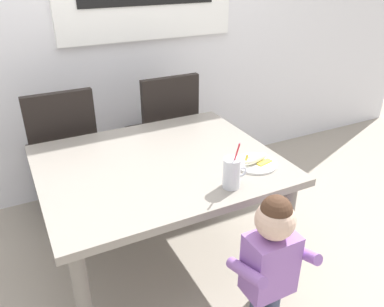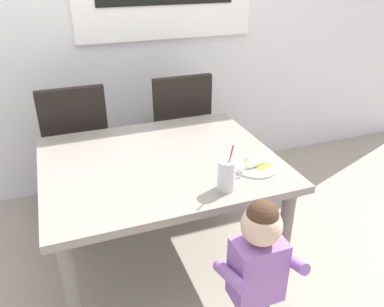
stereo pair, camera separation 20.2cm
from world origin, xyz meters
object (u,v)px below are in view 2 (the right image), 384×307
at_px(dining_chair_left, 76,142).
at_px(milk_cup, 226,177).
at_px(peeled_banana, 257,162).
at_px(dining_chair_right, 178,127).
at_px(toddler_standing, 258,263).
at_px(snack_plate, 256,167).
at_px(dining_table, 160,174).

xyz_separation_m(dining_chair_left, milk_cup, (0.60, -1.13, 0.23)).
relative_size(milk_cup, peeled_banana, 1.41).
bearing_deg(peeled_banana, dining_chair_right, 95.50).
distance_m(dining_chair_right, milk_cup, 1.17).
relative_size(toddler_standing, milk_cup, 3.38).
height_order(dining_chair_right, snack_plate, dining_chair_right).
height_order(dining_table, toddler_standing, toddler_standing).
bearing_deg(peeled_banana, snack_plate, -152.47).
bearing_deg(toddler_standing, dining_chair_left, 112.40).
distance_m(toddler_standing, peeled_banana, 0.56).
distance_m(dining_table, toddler_standing, 0.76).
xyz_separation_m(dining_table, milk_cup, (0.21, -0.40, 0.16)).
bearing_deg(milk_cup, dining_table, 118.16).
bearing_deg(peeled_banana, dining_table, 149.42).
distance_m(snack_plate, peeled_banana, 0.03).
bearing_deg(dining_chair_left, dining_table, 117.88).
xyz_separation_m(dining_chair_left, dining_chair_right, (0.74, -0.00, 0.00)).
distance_m(milk_cup, snack_plate, 0.27).
relative_size(dining_chair_right, milk_cup, 3.87).
xyz_separation_m(toddler_standing, peeled_banana, (0.23, 0.46, 0.21)).
height_order(dining_chair_left, dining_chair_right, same).
height_order(dining_table, milk_cup, milk_cup).
xyz_separation_m(milk_cup, snack_plate, (0.23, 0.13, -0.06)).
bearing_deg(dining_chair_left, snack_plate, 129.72).
bearing_deg(snack_plate, dining_table, 149.08).
bearing_deg(toddler_standing, milk_cup, 90.38).
relative_size(dining_chair_right, toddler_standing, 1.15).
relative_size(dining_table, toddler_standing, 1.49).
bearing_deg(milk_cup, snack_plate, 29.13).
bearing_deg(toddler_standing, peeled_banana, 63.32).
bearing_deg(snack_plate, dining_chair_left, 129.72).
xyz_separation_m(dining_chair_right, peeled_banana, (0.10, -1.00, 0.19)).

